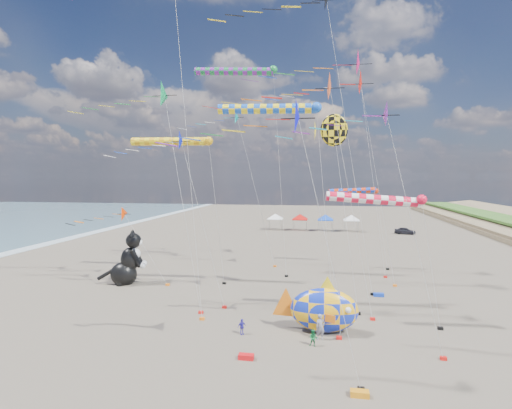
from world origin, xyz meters
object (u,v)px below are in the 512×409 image
at_px(person_adult, 320,327).
at_px(child_green, 313,338).
at_px(fish_inflatable, 323,310).
at_px(child_blue, 242,327).
at_px(cat_inflatable, 126,257).
at_px(parked_car, 405,231).

distance_m(person_adult, child_green, 1.24).
xyz_separation_m(person_adult, child_green, (-0.44, -1.12, -0.32)).
xyz_separation_m(fish_inflatable, child_green, (-0.61, -2.42, -1.05)).
bearing_deg(child_blue, fish_inflatable, -29.08).
relative_size(cat_inflatable, child_green, 5.07).
bearing_deg(fish_inflatable, person_adult, -97.58).
height_order(fish_inflatable, parked_car, fish_inflatable).
bearing_deg(fish_inflatable, child_blue, -166.93).
distance_m(person_adult, parked_car, 53.93).
height_order(fish_inflatable, child_blue, fish_inflatable).
height_order(cat_inflatable, person_adult, cat_inflatable).
xyz_separation_m(fish_inflatable, child_blue, (-5.47, -1.27, -1.05)).
relative_size(person_adult, child_green, 1.59).
height_order(person_adult, parked_car, person_adult).
xyz_separation_m(person_adult, child_blue, (-5.30, 0.03, -0.32)).
bearing_deg(person_adult, fish_inflatable, 63.75).
xyz_separation_m(cat_inflatable, person_adult, (19.25, -10.64, -1.89)).
relative_size(child_green, child_blue, 1.00).
bearing_deg(fish_inflatable, child_green, -104.12).
height_order(fish_inflatable, person_adult, fish_inflatable).
bearing_deg(child_blue, person_adult, -42.43).
xyz_separation_m(cat_inflatable, fish_inflatable, (19.42, -9.35, -1.15)).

